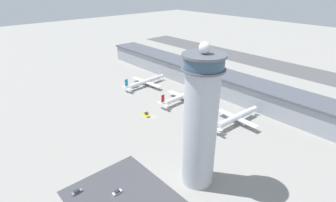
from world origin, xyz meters
TOP-DOWN VIEW (x-y plane):
  - ground_plane at (0.00, 0.00)m, footprint 1000.00×1000.00m
  - terminal_building at (0.00, 70.00)m, footprint 279.98×25.00m
  - runway_strip at (0.00, 175.81)m, footprint 419.97×44.00m
  - control_tower at (62.89, -23.54)m, footprint 17.42×17.42m
  - airplane_gate_alpha at (-49.93, 31.49)m, footprint 34.86×43.69m
  - airplane_gate_bravo at (-4.71, 33.17)m, footprint 31.13×43.15m
  - airplane_gate_charlie at (43.67, 34.49)m, footprint 30.59×42.67m
  - service_truck_catering at (18.90, 34.96)m, footprint 7.06×4.15m
  - service_truck_fuel at (-4.73, -2.21)m, footprint 8.34×4.15m
  - service_truck_baggage at (-53.17, 22.33)m, footprint 2.76×6.99m
  - car_white_wagon at (45.24, -56.48)m, footprint 1.75×4.35m
  - car_black_suv at (33.18, -69.76)m, footprint 1.85×4.77m

SIDE VIEW (x-z plane):
  - ground_plane at x=0.00m, z-range 0.00..0.00m
  - runway_strip at x=0.00m, z-range 0.00..0.01m
  - car_white_wagon at x=45.24m, z-range -0.16..1.21m
  - car_black_suv at x=33.18m, z-range -0.16..1.23m
  - service_truck_fuel at x=-4.73m, z-range -0.38..2.06m
  - service_truck_catering at x=18.90m, z-range -0.39..2.12m
  - service_truck_baggage at x=-53.17m, z-range -0.41..2.28m
  - airplane_gate_alpha at x=-49.93m, z-range -1.95..9.48m
  - airplane_gate_bravo at x=-4.71m, z-range -1.71..9.70m
  - airplane_gate_charlie at x=43.67m, z-range -1.95..10.94m
  - terminal_building at x=0.00m, z-range 0.10..17.16m
  - control_tower at x=62.89m, z-range -1.22..64.16m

